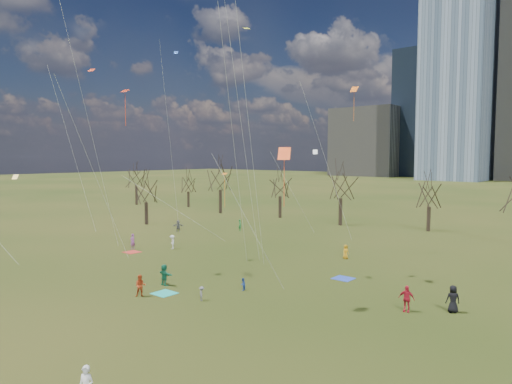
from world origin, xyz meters
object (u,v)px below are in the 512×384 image
Objects in this scene: blanket_navy at (343,278)px; blanket_crimson at (132,252)px; person_2 at (141,286)px; blanket_teal at (164,293)px.

blanket_navy is 23.21m from blanket_crimson.
blanket_teal is at bearing 13.95° from person_2.
blanket_teal and blanket_crimson have the same top height.
person_2 is at bearing -122.69° from blanket_navy.
person_2 is (-8.93, -13.92, 0.80)m from blanket_navy.
blanket_teal is 14.80m from blanket_navy.
person_2 is at bearing -32.71° from blanket_crimson.
blanket_navy is 0.99× the size of person_2.
blanket_navy is (8.21, 12.31, 0.00)m from blanket_teal.
blanket_teal is 16.12m from blanket_crimson.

